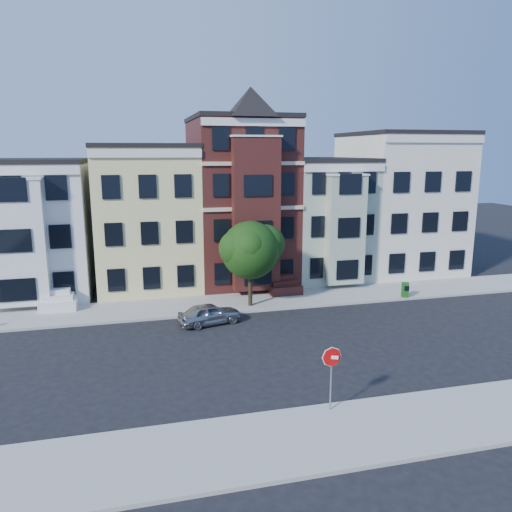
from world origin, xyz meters
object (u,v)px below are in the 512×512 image
object	(u,v)px
newspaper_box	(405,290)
parked_car	(210,314)
street_tree	(250,254)
stop_sign	(331,375)

from	to	relation	value
newspaper_box	parked_car	bearing A→B (deg)	-148.71
parked_car	newspaper_box	xyz separation A→B (m)	(13.54, 1.71, 0.03)
parked_car	newspaper_box	bearing A→B (deg)	-96.78
street_tree	newspaper_box	bearing A→B (deg)	-3.86
parked_car	stop_sign	distance (m)	11.47
parked_car	stop_sign	xyz separation A→B (m)	(2.87, -11.06, 0.96)
parked_car	stop_sign	size ratio (longest dim) A/B	1.27
newspaper_box	stop_sign	size ratio (longest dim) A/B	0.35
parked_car	stop_sign	world-z (taller)	stop_sign
street_tree	newspaper_box	world-z (taller)	street_tree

